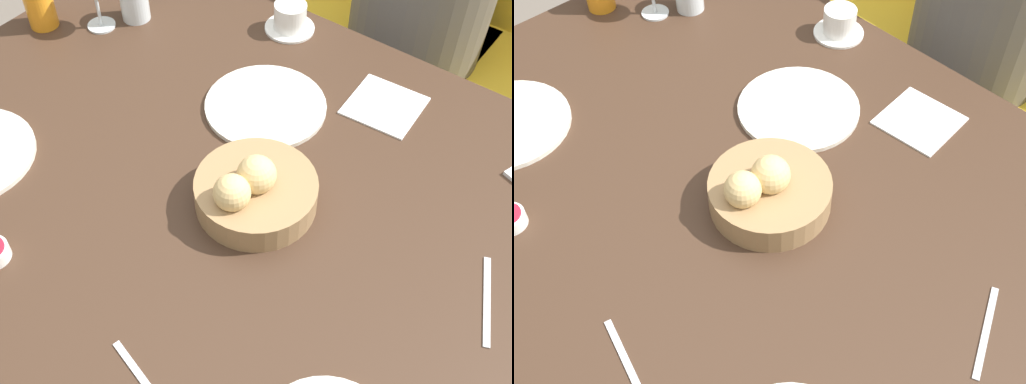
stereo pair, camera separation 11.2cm
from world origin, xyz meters
The scene contains 10 objects.
ground_plane centered at (0.00, 0.00, 0.00)m, with size 10.00×10.00×0.00m, color #6B6056.
dining_table centered at (0.00, 0.00, 0.63)m, with size 1.42×1.09×0.71m.
couch centered at (-0.13, 1.08, 0.31)m, with size 1.83×0.70×0.88m.
seated_person centered at (-0.05, 0.92, 0.53)m, with size 0.38×0.49×1.25m.
bread_basket centered at (0.08, 0.01, 0.75)m, with size 0.22×0.22×0.11m.
plate_far_center centered at (-0.06, 0.22, 0.72)m, with size 0.25×0.25×0.01m.
coffee_cup centered at (-0.17, 0.46, 0.74)m, with size 0.11×0.11×0.06m.
fork_silver centered at (0.15, -0.35, 0.71)m, with size 0.16×0.05×0.00m.
knife_silver centered at (0.49, 0.07, 0.71)m, with size 0.08×0.16×0.00m.
napkin centered at (0.13, 0.37, 0.71)m, with size 0.15×0.15×0.00m.
Camera 2 is at (0.59, -0.48, 1.60)m, focal length 45.00 mm.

